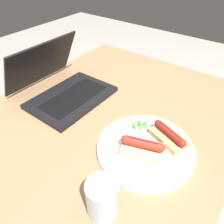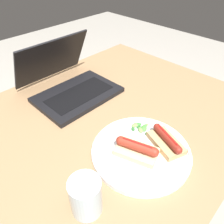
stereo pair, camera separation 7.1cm
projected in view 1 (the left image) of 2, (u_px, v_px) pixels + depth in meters
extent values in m
plane|color=#9E998E|center=(104.00, 218.00, 1.21)|extent=(6.00, 6.00, 0.00)
cube|color=#93704C|center=(100.00, 126.00, 0.77)|extent=(1.14, 0.86, 0.04)
cylinder|color=#93704C|center=(108.00, 106.00, 1.45)|extent=(0.06, 0.06, 0.67)
cylinder|color=#93704C|center=(210.00, 153.00, 1.13)|extent=(0.06, 0.06, 0.67)
cube|color=black|center=(72.00, 97.00, 0.86)|extent=(0.32, 0.22, 0.02)
cube|color=black|center=(74.00, 97.00, 0.85)|extent=(0.26, 0.12, 0.00)
cube|color=black|center=(41.00, 63.00, 0.87)|extent=(0.32, 0.10, 0.19)
cube|color=#192347|center=(42.00, 63.00, 0.87)|extent=(0.29, 0.08, 0.16)
cylinder|color=silver|center=(145.00, 149.00, 0.66)|extent=(0.29, 0.29, 0.02)
torus|color=silver|center=(146.00, 146.00, 0.65)|extent=(0.29, 0.29, 0.01)
cube|color=#D6B784|center=(142.00, 149.00, 0.63)|extent=(0.10, 0.14, 0.02)
cylinder|color=maroon|center=(143.00, 144.00, 0.62)|extent=(0.06, 0.10, 0.03)
sphere|color=maroon|center=(126.00, 140.00, 0.63)|extent=(0.03, 0.03, 0.03)
sphere|color=maroon|center=(160.00, 148.00, 0.61)|extent=(0.03, 0.03, 0.03)
cylinder|color=red|center=(143.00, 140.00, 0.61)|extent=(0.03, 0.08, 0.01)
cube|color=tan|center=(168.00, 138.00, 0.67)|extent=(0.10, 0.13, 0.02)
cylinder|color=maroon|center=(170.00, 133.00, 0.65)|extent=(0.06, 0.10, 0.02)
sphere|color=maroon|center=(158.00, 123.00, 0.69)|extent=(0.02, 0.02, 0.02)
sphere|color=maroon|center=(183.00, 143.00, 0.62)|extent=(0.02, 0.02, 0.02)
cylinder|color=red|center=(170.00, 130.00, 0.65)|extent=(0.04, 0.08, 0.01)
ellipsoid|color=#709E4C|center=(142.00, 127.00, 0.71)|extent=(0.03, 0.03, 0.01)
ellipsoid|color=#709E4C|center=(146.00, 122.00, 0.74)|extent=(0.02, 0.01, 0.00)
ellipsoid|color=#709E4C|center=(136.00, 123.00, 0.73)|extent=(0.03, 0.02, 0.01)
ellipsoid|color=#4C8E3D|center=(149.00, 130.00, 0.70)|extent=(0.02, 0.01, 0.00)
ellipsoid|color=#4C8E3D|center=(145.00, 125.00, 0.72)|extent=(0.03, 0.03, 0.01)
ellipsoid|color=#2D662D|center=(134.00, 127.00, 0.71)|extent=(0.02, 0.02, 0.01)
ellipsoid|color=#2D662D|center=(141.00, 125.00, 0.72)|extent=(0.02, 0.03, 0.01)
ellipsoid|color=#4C8E3D|center=(145.00, 124.00, 0.73)|extent=(0.02, 0.02, 0.01)
ellipsoid|color=#387A33|center=(138.00, 122.00, 0.73)|extent=(0.03, 0.03, 0.01)
cylinder|color=silver|center=(102.00, 198.00, 0.49)|extent=(0.07, 0.07, 0.10)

